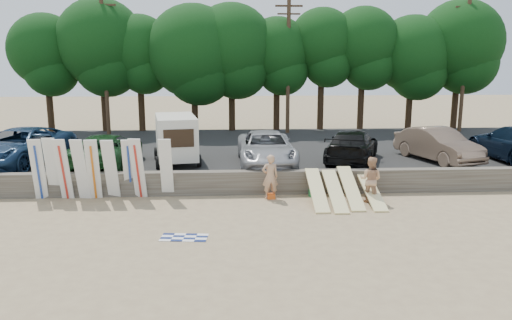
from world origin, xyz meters
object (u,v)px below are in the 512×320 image
(car_1, at_px, (106,150))
(car_4, at_px, (438,145))
(car_2, at_px, (266,149))
(car_0, at_px, (20,147))
(car_3, at_px, (352,146))
(beachgoer_b, at_px, (371,180))
(beachgoer_a, at_px, (270,177))
(cooler, at_px, (314,193))
(box_trailer, at_px, (176,137))

(car_1, relative_size, car_4, 1.11)
(car_2, bearing_deg, car_4, 2.43)
(car_0, distance_m, car_4, 20.12)
(car_2, height_order, car_4, car_4)
(car_3, relative_size, car_4, 1.09)
(beachgoer_b, bearing_deg, beachgoer_a, 19.71)
(car_1, height_order, beachgoer_b, car_1)
(car_0, xyz_separation_m, beachgoer_a, (11.53, -4.10, -0.64))
(car_4, bearing_deg, car_2, 165.73)
(car_1, relative_size, beachgoer_a, 2.94)
(car_1, height_order, beachgoer_a, car_1)
(car_2, relative_size, cooler, 14.69)
(car_3, xyz_separation_m, cooler, (-2.46, -3.75, -1.31))
(box_trailer, xyz_separation_m, beachgoer_b, (8.15, -4.77, -1.06))
(car_0, height_order, car_3, car_0)
(car_0, relative_size, car_1, 1.14)
(box_trailer, height_order, car_1, box_trailer)
(box_trailer, relative_size, car_4, 0.78)
(box_trailer, distance_m, car_4, 12.78)
(car_3, bearing_deg, car_2, 28.19)
(box_trailer, distance_m, beachgoer_a, 5.95)
(car_0, relative_size, beachgoer_a, 3.35)
(car_3, height_order, beachgoer_b, car_3)
(box_trailer, height_order, beachgoer_b, box_trailer)
(car_2, bearing_deg, box_trailer, 170.80)
(car_1, xyz_separation_m, beachgoer_a, (7.39, -3.58, -0.53))
(car_3, bearing_deg, car_1, 23.06)
(car_0, bearing_deg, car_1, 5.71)
(car_0, bearing_deg, car_4, 12.35)
(car_0, height_order, car_2, car_0)
(box_trailer, relative_size, beachgoer_b, 2.08)
(cooler, bearing_deg, car_3, 36.73)
(car_0, bearing_deg, beachgoer_a, -6.66)
(car_0, height_order, car_1, car_0)
(car_3, bearing_deg, car_4, -159.74)
(cooler, bearing_deg, car_1, 140.11)
(car_3, xyz_separation_m, beachgoer_b, (-0.38, -4.65, -0.55))
(box_trailer, xyz_separation_m, car_2, (4.29, -0.64, -0.50))
(car_2, height_order, beachgoer_a, car_2)
(beachgoer_a, bearing_deg, car_2, -99.40)
(car_0, bearing_deg, car_2, 9.69)
(beachgoer_a, bearing_deg, cooler, 178.93)
(car_2, bearing_deg, beachgoer_a, -92.37)
(car_4, xyz_separation_m, beachgoer_b, (-4.62, -4.58, -0.58))
(box_trailer, height_order, car_2, box_trailer)
(car_0, xyz_separation_m, car_1, (4.14, -0.52, -0.11))
(car_4, xyz_separation_m, beachgoer_a, (-8.58, -3.90, -0.58))
(car_2, xyz_separation_m, beachgoer_a, (-0.10, -3.45, -0.55))
(box_trailer, xyz_separation_m, car_3, (8.53, -0.12, -0.51))
(car_4, bearing_deg, car_0, 162.08)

